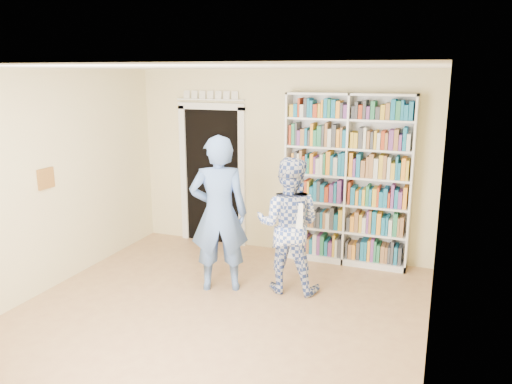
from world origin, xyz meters
TOP-DOWN VIEW (x-y plane):
  - floor at (0.00, 0.00)m, footprint 5.00×5.00m
  - ceiling at (0.00, 0.00)m, footprint 5.00×5.00m
  - wall_back at (0.00, 2.50)m, footprint 4.50×0.00m
  - wall_left at (-2.25, 0.00)m, footprint 0.00×5.00m
  - wall_right at (2.25, 0.00)m, footprint 0.00×5.00m
  - bookshelf at (1.03, 2.34)m, footprint 1.73×0.33m
  - doorway at (-1.10, 2.48)m, footprint 1.10×0.08m
  - wall_art at (-2.23, 0.20)m, footprint 0.03×0.25m
  - man_blue at (-0.25, 0.89)m, footprint 0.83×0.71m
  - man_plaid at (0.55, 1.15)m, footprint 0.87×0.71m
  - paper_sheet at (0.68, 0.97)m, footprint 0.22×0.02m

SIDE VIEW (x-z plane):
  - floor at x=0.00m, z-range 0.00..0.00m
  - man_plaid at x=0.55m, z-range 0.00..1.68m
  - man_blue at x=-0.25m, z-range 0.00..1.94m
  - paper_sheet at x=0.68m, z-range 0.88..1.18m
  - doorway at x=-1.10m, z-range -0.04..2.39m
  - bookshelf at x=1.03m, z-range 0.01..2.40m
  - wall_back at x=0.00m, z-range -0.90..3.60m
  - wall_left at x=-2.25m, z-range -1.15..3.85m
  - wall_right at x=2.25m, z-range -1.15..3.85m
  - wall_art at x=-2.23m, z-range 1.27..1.52m
  - ceiling at x=0.00m, z-range 2.70..2.70m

